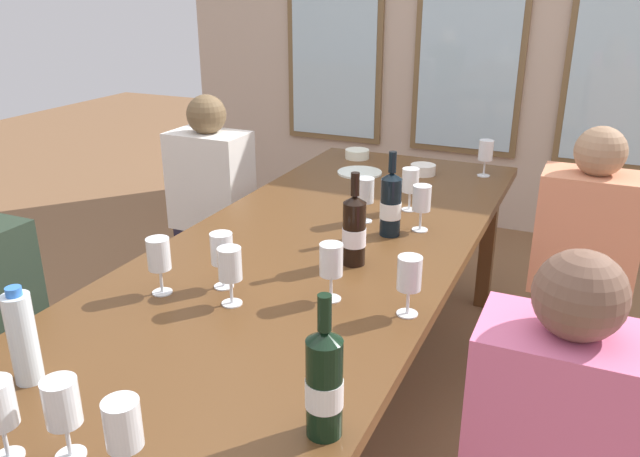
% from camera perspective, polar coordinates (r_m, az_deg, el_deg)
% --- Properties ---
extents(ground_plane, '(12.00, 12.00, 0.00)m').
position_cam_1_polar(ground_plane, '(2.60, -0.36, -16.71)').
color(ground_plane, brown).
extents(back_wall_with_windows, '(4.21, 0.10, 2.90)m').
position_cam_1_polar(back_wall_with_windows, '(4.39, 13.68, 18.73)').
color(back_wall_with_windows, '#C3AC97').
rests_on(back_wall_with_windows, ground).
extents(dining_table, '(1.01, 2.64, 0.74)m').
position_cam_1_polar(dining_table, '(2.25, -0.40, -2.98)').
color(dining_table, brown).
rests_on(dining_table, ground).
extents(white_plate_0, '(0.22, 0.22, 0.01)m').
position_cam_1_polar(white_plate_0, '(3.08, 3.59, 5.05)').
color(white_plate_0, white).
rests_on(white_plate_0, dining_table).
extents(wine_bottle_0, '(0.08, 0.08, 0.31)m').
position_cam_1_polar(wine_bottle_0, '(2.29, 6.38, 2.21)').
color(wine_bottle_0, black).
rests_on(wine_bottle_0, dining_table).
extents(wine_bottle_1, '(0.08, 0.08, 0.31)m').
position_cam_1_polar(wine_bottle_1, '(2.04, 3.09, -0.14)').
color(wine_bottle_1, black).
rests_on(wine_bottle_1, dining_table).
extents(wine_bottle_2, '(0.08, 0.08, 0.32)m').
position_cam_1_polar(wine_bottle_2, '(1.29, 0.39, -13.70)').
color(wine_bottle_2, black).
rests_on(wine_bottle_2, dining_table).
extents(tasting_bowl_0, '(0.12, 0.12, 0.05)m').
position_cam_1_polar(tasting_bowl_0, '(3.09, 9.24, 5.26)').
color(tasting_bowl_0, white).
rests_on(tasting_bowl_0, dining_table).
extents(tasting_bowl_1, '(0.13, 0.13, 0.05)m').
position_cam_1_polar(tasting_bowl_1, '(3.34, 3.36, 6.71)').
color(tasting_bowl_1, white).
rests_on(tasting_bowl_1, dining_table).
extents(water_bottle, '(0.06, 0.06, 0.24)m').
position_cam_1_polar(water_bottle, '(1.60, -25.17, -8.88)').
color(water_bottle, white).
rests_on(water_bottle, dining_table).
extents(wine_glass_0, '(0.07, 0.07, 0.17)m').
position_cam_1_polar(wine_glass_0, '(2.56, 8.12, 4.13)').
color(wine_glass_0, white).
rests_on(wine_glass_0, dining_table).
extents(wine_glass_1, '(0.07, 0.07, 0.17)m').
position_cam_1_polar(wine_glass_1, '(1.90, -14.29, -2.47)').
color(wine_glass_1, white).
rests_on(wine_glass_1, dining_table).
extents(wine_glass_2, '(0.07, 0.07, 0.17)m').
position_cam_1_polar(wine_glass_2, '(1.81, 1.01, -3.10)').
color(wine_glass_2, white).
rests_on(wine_glass_2, dining_table).
extents(wine_glass_3, '(0.07, 0.07, 0.17)m').
position_cam_1_polar(wine_glass_3, '(1.33, -22.19, -14.43)').
color(wine_glass_3, white).
rests_on(wine_glass_3, dining_table).
extents(wine_glass_4, '(0.07, 0.07, 0.17)m').
position_cam_1_polar(wine_glass_4, '(3.10, 14.68, 6.66)').
color(wine_glass_4, white).
rests_on(wine_glass_4, dining_table).
extents(wine_glass_5, '(0.07, 0.07, 0.17)m').
position_cam_1_polar(wine_glass_5, '(2.42, 4.08, 3.35)').
color(wine_glass_5, white).
rests_on(wine_glass_5, dining_table).
extents(wine_glass_6, '(0.07, 0.07, 0.17)m').
position_cam_1_polar(wine_glass_6, '(1.80, -8.10, -3.41)').
color(wine_glass_6, white).
rests_on(wine_glass_6, dining_table).
extents(wine_glass_7, '(0.07, 0.07, 0.17)m').
position_cam_1_polar(wine_glass_7, '(1.90, -8.81, -2.05)').
color(wine_glass_7, white).
rests_on(wine_glass_7, dining_table).
extents(wine_glass_9, '(0.07, 0.07, 0.17)m').
position_cam_1_polar(wine_glass_9, '(1.74, 8.03, -4.27)').
color(wine_glass_9, white).
rests_on(wine_glass_9, dining_table).
extents(wine_glass_10, '(0.07, 0.07, 0.17)m').
position_cam_1_polar(wine_glass_10, '(1.24, -17.26, -16.77)').
color(wine_glass_10, white).
rests_on(wine_glass_10, dining_table).
extents(wine_glass_11, '(0.07, 0.07, 0.17)m').
position_cam_1_polar(wine_glass_11, '(2.35, 9.13, 2.61)').
color(wine_glass_11, white).
rests_on(wine_glass_11, dining_table).
extents(seated_person_2, '(0.38, 0.24, 1.11)m').
position_cam_1_polar(seated_person_2, '(3.23, -9.62, 1.52)').
color(seated_person_2, '#272234').
rests_on(seated_person_2, ground).
extents(seated_person_3, '(0.38, 0.24, 1.11)m').
position_cam_1_polar(seated_person_3, '(2.74, 22.41, -3.55)').
color(seated_person_3, '#37213F').
rests_on(seated_person_3, ground).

